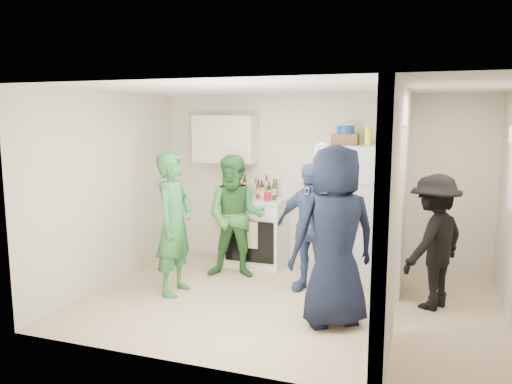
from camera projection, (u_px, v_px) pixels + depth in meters
The scene contains 35 objects.
floor at pixel (286, 303), 5.90m from camera, with size 4.80×4.80×0.00m, color #C3B28A.
wall_back at pixel (319, 181), 7.30m from camera, with size 4.80×4.80×0.00m, color silver.
wall_front at pixel (232, 231), 4.13m from camera, with size 4.80×4.80×0.00m, color silver.
wall_left at pixel (110, 189), 6.50m from camera, with size 3.40×3.40×0.00m, color silver.
ceiling at pixel (288, 88), 5.53m from camera, with size 4.80×4.80×0.00m, color white.
partition_pier_back at pixel (401, 191), 6.35m from camera, with size 0.12×1.20×2.50m, color silver.
partition_pier_front at pixel (387, 227), 4.30m from camera, with size 0.12×1.20×2.50m, color silver.
partition_header at pixel (400, 106), 5.17m from camera, with size 0.12×1.00×0.40m, color silver.
stove at pixel (257, 231), 7.38m from camera, with size 0.84×0.70×1.00m, color white.
upper_cabinet at pixel (225, 139), 7.50m from camera, with size 0.95×0.34×0.70m, color silver.
fridge at pixel (350, 211), 6.85m from camera, with size 0.74×0.72×1.81m, color silver.
wicker_basket at pixel (345, 139), 6.78m from camera, with size 0.35×0.25×0.15m, color brown.
blue_bowl at pixel (346, 130), 6.76m from camera, with size 0.24×0.24×0.11m, color #16359B.
yellow_cup_stack_top at pixel (368, 136), 6.53m from camera, with size 0.09×0.09×0.25m, color #E3EF14.
wall_clock at pixel (322, 151), 7.20m from camera, with size 0.22×0.22×0.03m, color white.
spice_shelf at pixel (318, 175), 7.24m from camera, with size 0.35×0.08×0.03m, color olive.
yellow_cup_stack_stove at pixel (244, 191), 7.12m from camera, with size 0.09×0.09×0.25m, color orange.
red_cup at pixel (267, 197), 7.04m from camera, with size 0.09×0.09×0.12m, color #B00B28.
person_green_left at pixel (175, 224), 6.14m from camera, with size 0.64×0.42×1.76m, color #317C33.
person_green_center at pixel (236, 217), 6.77m from camera, with size 0.82×0.64×1.68m, color #337232.
person_denim at pixel (310, 228), 6.24m from camera, with size 0.95×0.40×1.62m, color #3D5086.
person_navy at pixel (335, 236), 5.18m from camera, with size 0.93×0.61×1.91m, color black.
person_nook at pixel (434, 242), 5.68m from camera, with size 1.00×0.58×1.55m, color black.
bottle_a at pixel (244, 187), 7.49m from camera, with size 0.07×0.07×0.26m, color brown.
bottle_b at pixel (243, 190), 7.28m from camera, with size 0.06×0.06×0.25m, color #194B1A.
bottle_c at pixel (256, 187), 7.45m from camera, with size 0.06×0.06×0.27m, color silver.
bottle_d at pixel (259, 189), 7.22m from camera, with size 0.07×0.07×0.28m, color maroon.
bottle_e at pixel (267, 186), 7.40m from camera, with size 0.08×0.08×0.32m, color silver.
bottle_f at pixel (269, 190), 7.24m from camera, with size 0.06×0.06×0.24m, color #133419.
bottle_g at pixel (276, 188), 7.33m from camera, with size 0.06×0.06×0.27m, color olive.
bottle_h at pixel (236, 190), 7.25m from camera, with size 0.07×0.07×0.26m, color #979BA2.
bottle_i at pixel (262, 189), 7.35m from camera, with size 0.07×0.07×0.25m, color #5C3A0F.
bottle_j at pixel (274, 190), 7.11m from camera, with size 0.06×0.06×0.30m, color #1F4718.
bottle_k at pixel (245, 186), 7.40m from camera, with size 0.07×0.07×0.33m, color maroon.
bottle_l at pixel (262, 192), 7.12m from camera, with size 0.07×0.07×0.24m, color #8D929B.
Camera 1 is at (1.52, -5.44, 2.20)m, focal length 35.00 mm.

